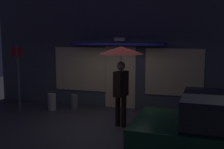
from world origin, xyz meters
TOP-DOWN VIEW (x-y plane):
  - ground_plane at (0.00, 0.00)m, footprint 18.00×18.00m
  - building_facade at (0.00, 2.34)m, footprint 9.73×1.00m
  - person_with_umbrella at (0.52, 0.13)m, footprint 1.25×1.25m
  - street_sign_post at (-3.09, 0.60)m, footprint 0.40×0.07m
  - sidewalk_bollard at (-1.52, 1.57)m, footprint 0.24×0.24m
  - sidewalk_bollard_2 at (-2.19, 1.18)m, footprint 0.27×0.27m

SIDE VIEW (x-z plane):
  - ground_plane at x=0.00m, z-range 0.00..0.00m
  - sidewalk_bollard at x=-1.52m, z-range 0.00..0.51m
  - sidewalk_bollard_2 at x=-2.19m, z-range 0.00..0.59m
  - street_sign_post at x=-3.09m, z-range 0.16..2.46m
  - person_with_umbrella at x=0.52m, z-range 0.71..3.00m
  - building_facade at x=0.00m, z-range -0.02..4.18m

